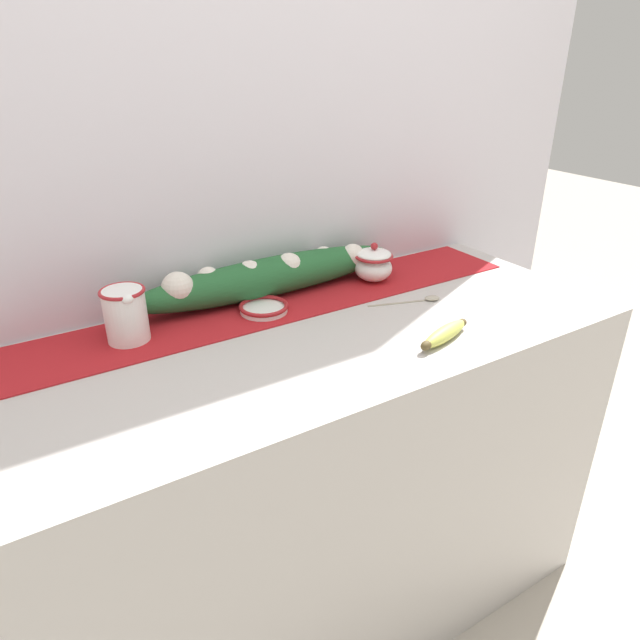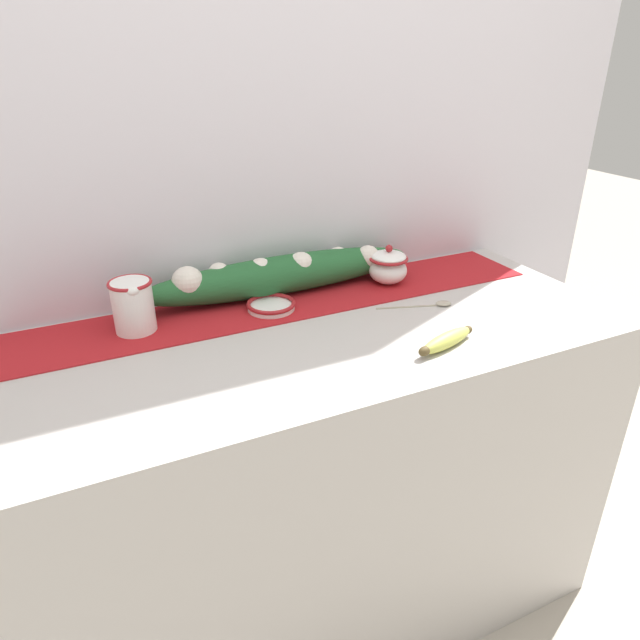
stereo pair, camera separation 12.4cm
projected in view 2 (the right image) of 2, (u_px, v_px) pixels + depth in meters
The scene contains 10 objects.
ground_plane at pixel (322, 598), 1.69m from camera, with size 12.00×12.00×0.00m, color #B2A899.
countertop at pixel (322, 482), 1.50m from camera, with size 1.45×0.61×0.89m, color #B7B2AD.
back_wall at pixel (267, 169), 1.43m from camera, with size 2.25×0.04×2.40m, color silver.
table_runner at pixel (291, 301), 1.45m from camera, with size 1.34×0.22×0.00m, color #A8191E.
cream_pitcher at pixel (133, 304), 1.28m from camera, with size 0.10×0.12×0.12m.
sugar_bowl at pixel (388, 266), 1.54m from camera, with size 0.11×0.11×0.11m.
small_dish at pixel (271, 305), 1.40m from camera, with size 0.12×0.12×0.02m.
banana at pixel (446, 340), 1.23m from camera, with size 0.18×0.08×0.03m.
spoon at pixel (438, 304), 1.43m from camera, with size 0.19×0.08×0.01m.
poinsettia_garland at pixel (280, 274), 1.48m from camera, with size 0.75×0.11×0.11m.
Camera 2 is at (-0.51, -1.05, 1.48)m, focal length 32.00 mm.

